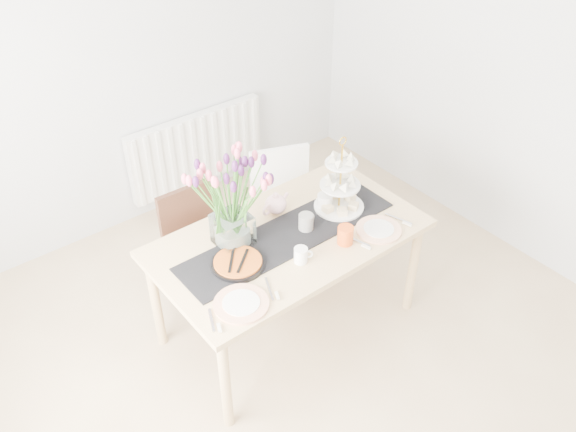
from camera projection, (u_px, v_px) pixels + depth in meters
room_shell at (337, 217)px, 2.82m from camera, size 4.50×4.50×4.50m
radiator at (197, 149)px, 4.95m from camera, size 1.20×0.08×0.60m
dining_table at (289, 246)px, 3.63m from camera, size 1.60×0.90×0.75m
chair_brown at (199, 240)px, 3.97m from camera, size 0.42×0.42×0.84m
chair_white at (284, 200)px, 4.30m from camera, size 0.55×0.55×0.86m
table_runner at (289, 235)px, 3.58m from camera, size 1.40×0.35×0.01m
tulip_vase at (230, 187)px, 3.30m from camera, size 0.71×0.71×0.61m
cake_stand at (340, 191)px, 3.72m from camera, size 0.31×0.31×0.46m
teapot at (276, 204)px, 3.72m from camera, size 0.24×0.20×0.14m
cream_jug at (325, 202)px, 3.77m from camera, size 0.12×0.12×0.10m
tart_tin at (238, 263)px, 3.36m from camera, size 0.30×0.30×0.04m
mug_grey at (306, 222)px, 3.60m from camera, size 0.11×0.11×0.11m
mug_white at (301, 255)px, 3.38m from camera, size 0.11×0.11×0.09m
mug_orange at (345, 235)px, 3.50m from camera, size 0.13×0.13×0.11m
plate_left at (241, 304)px, 3.13m from camera, size 0.38×0.38×0.02m
plate_right at (379, 230)px, 3.62m from camera, size 0.34×0.34×0.01m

